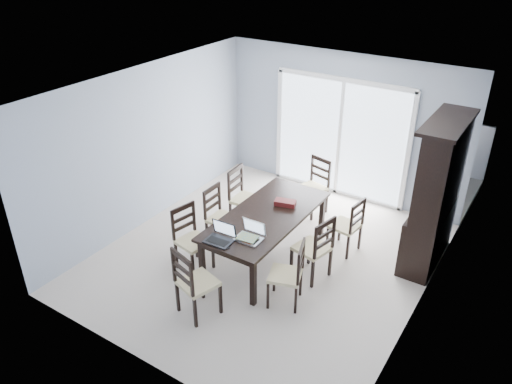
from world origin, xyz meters
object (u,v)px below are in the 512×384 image
(laptop_dark, at_px, (218,238))
(chair_end_far, at_px, (316,180))
(chair_left_mid, at_px, (218,210))
(game_box, at_px, (285,203))
(chair_right_near, at_px, (292,268))
(chair_left_far, at_px, (241,191))
(laptop_silver, at_px, (248,236))
(dining_table, at_px, (266,219))
(china_hutch, at_px, (436,196))
(chair_right_far, at_px, (351,221))
(hot_tub, at_px, (322,139))
(cell_phone, at_px, (225,247))
(chair_end_near, at_px, (191,277))
(chair_left_near, at_px, (189,231))
(chair_right_mid, at_px, (318,243))

(laptop_dark, bearing_deg, chair_end_far, 84.38)
(chair_left_mid, relative_size, game_box, 3.53)
(game_box, bearing_deg, chair_right_near, -55.80)
(chair_left_far, bearing_deg, laptop_silver, 35.09)
(dining_table, relative_size, laptop_silver, 6.20)
(chair_left_far, distance_m, laptop_dark, 1.73)
(china_hutch, height_order, laptop_dark, china_hutch)
(chair_end_far, bearing_deg, chair_left_far, 65.56)
(chair_right_far, bearing_deg, china_hutch, -59.43)
(dining_table, height_order, chair_right_far, chair_right_far)
(chair_left_mid, xyz_separation_m, game_box, (0.93, 0.43, 0.21))
(chair_left_far, height_order, hot_tub, chair_left_far)
(laptop_silver, xyz_separation_m, cell_phone, (-0.16, -0.31, -0.05))
(chair_left_mid, distance_m, cell_phone, 1.27)
(china_hutch, height_order, game_box, china_hutch)
(chair_end_far, bearing_deg, chair_end_near, 102.92)
(chair_left_mid, bearing_deg, chair_left_far, -178.40)
(dining_table, height_order, laptop_dark, laptop_dark)
(chair_right_far, relative_size, laptop_silver, 2.96)
(chair_left_near, xyz_separation_m, hot_tub, (-0.07, 4.44, -0.12))
(chair_right_near, relative_size, cell_phone, 8.68)
(china_hutch, distance_m, chair_right_mid, 1.81)
(chair_left_near, distance_m, chair_end_far, 2.55)
(chair_end_near, bearing_deg, laptop_dark, 110.22)
(chair_left_far, height_order, game_box, chair_left_far)
(china_hutch, bearing_deg, chair_right_near, -121.52)
(game_box, bearing_deg, chair_end_near, -96.02)
(dining_table, height_order, chair_left_far, chair_left_far)
(chair_right_near, bearing_deg, china_hutch, -49.76)
(china_hutch, height_order, chair_end_near, china_hutch)
(game_box, bearing_deg, hot_tub, 106.69)
(chair_end_far, height_order, hot_tub, chair_end_far)
(chair_left_near, bearing_deg, chair_right_far, 142.64)
(chair_right_mid, relative_size, chair_right_far, 1.09)
(cell_phone, bearing_deg, chair_right_mid, 61.39)
(chair_left_mid, xyz_separation_m, laptop_dark, (0.68, -0.89, 0.23))
(chair_left_near, height_order, chair_left_far, chair_left_far)
(china_hutch, xyz_separation_m, chair_left_near, (-2.85, -2.02, -0.48))
(chair_right_far, xyz_separation_m, game_box, (-0.89, -0.42, 0.23))
(chair_left_near, xyz_separation_m, chair_right_mid, (1.68, 0.71, 0.02))
(dining_table, relative_size, chair_right_near, 2.05)
(dining_table, height_order, laptop_silver, laptop_silver)
(chair_left_mid, relative_size, chair_right_far, 1.05)
(chair_right_far, bearing_deg, chair_left_mid, 122.25)
(chair_right_near, bearing_deg, chair_end_near, 115.26)
(chair_end_near, xyz_separation_m, chair_end_far, (0.08, 3.24, -0.01))
(cell_phone, xyz_separation_m, hot_tub, (-0.88, 4.67, -0.29))
(china_hutch, bearing_deg, chair_end_near, -126.92)
(chair_end_near, bearing_deg, chair_right_mid, 73.81)
(dining_table, relative_size, china_hutch, 1.00)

